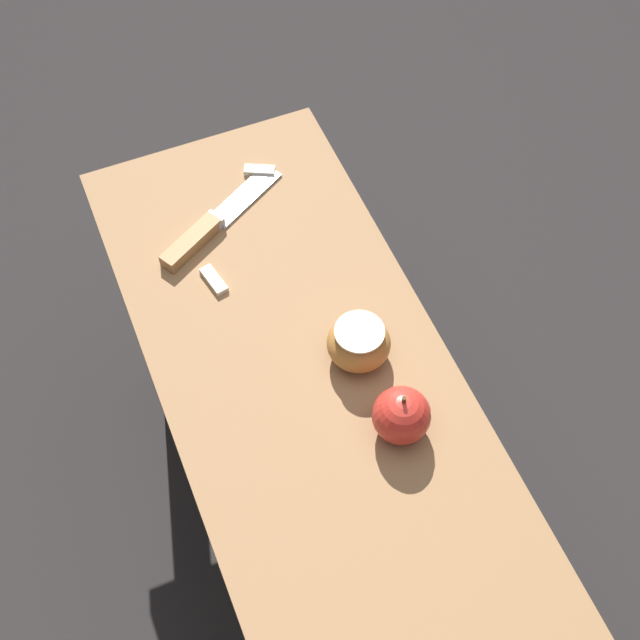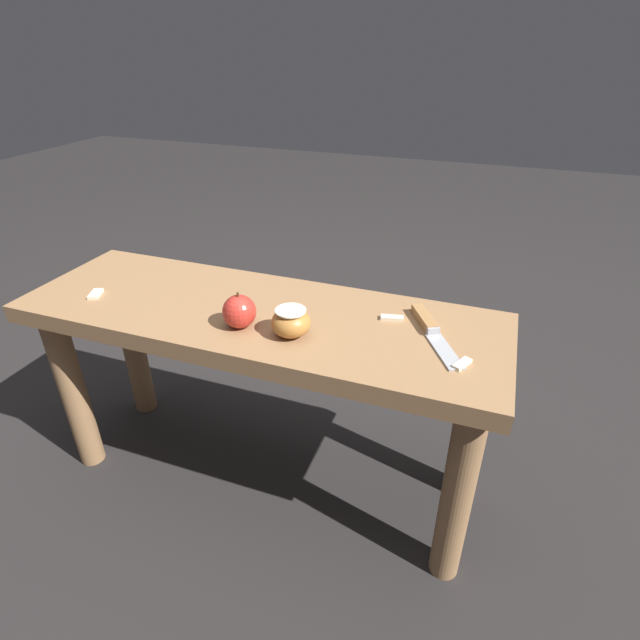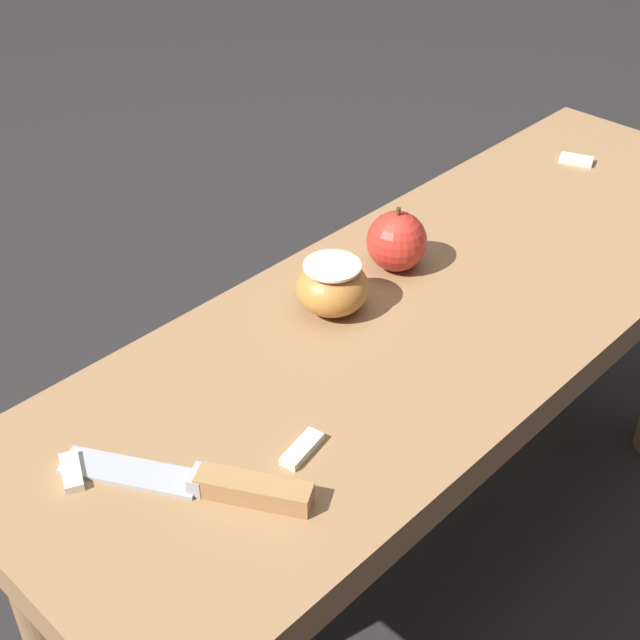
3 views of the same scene
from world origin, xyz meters
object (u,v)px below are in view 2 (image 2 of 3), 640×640
Objects in this scene: knife at (429,327)px; apple_whole at (237,311)px; apple_cut at (291,322)px; wooden_bench at (260,348)px.

apple_whole is at bearing -102.11° from knife.
knife is 0.39m from apple_whole.
apple_whole is 0.99× the size of apple_cut.
knife reaches higher than wooden_bench.
knife is 2.64× the size of apple_cut.
apple_whole is (0.37, 0.12, 0.03)m from knife.
wooden_bench is 0.15m from apple_whole.
apple_cut is (-0.11, 0.07, 0.13)m from wooden_bench.
knife is at bearing -173.34° from wooden_bench.
knife is at bearing -162.47° from apple_whole.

